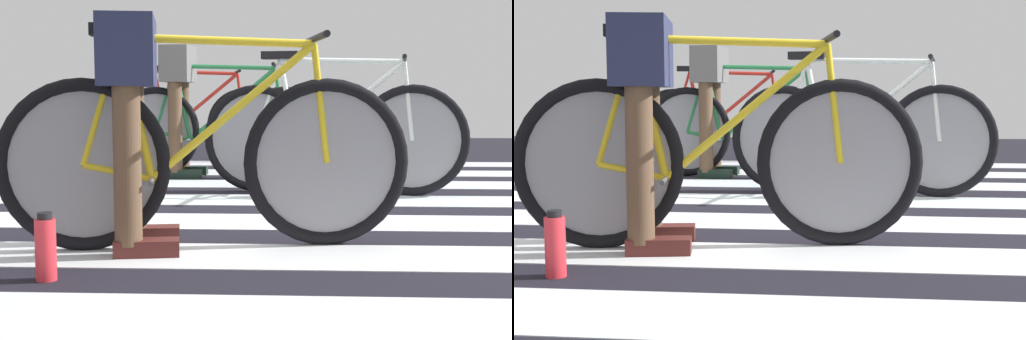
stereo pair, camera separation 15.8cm
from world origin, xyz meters
TOP-DOWN VIEW (x-y plane):
  - ground at (0.00, 0.00)m, footprint 18.00×14.00m
  - crosswalk_markings at (0.02, 0.14)m, footprint 5.45×5.75m
  - bicycle_1_of_4 at (-0.38, -0.84)m, footprint 1.72×0.53m
  - cyclist_1_of_4 at (-0.69, -0.89)m, footprint 0.37×0.44m
  - bicycle_2_of_4 at (0.25, 0.81)m, footprint 1.72×0.54m
  - bicycle_3_of_4 at (-0.59, 1.71)m, footprint 1.74×0.52m
  - cyclist_3_of_4 at (-0.90, 1.73)m, footprint 0.33×0.42m
  - bicycle_4_of_4 at (-0.98, 2.94)m, footprint 1.72×0.53m
  - water_bottle at (-0.88, -1.39)m, footprint 0.07×0.07m

SIDE VIEW (x-z plane):
  - ground at x=0.00m, z-range 0.00..0.02m
  - crosswalk_markings at x=0.02m, z-range 0.02..0.02m
  - water_bottle at x=-0.88m, z-range 0.01..0.25m
  - bicycle_1_of_4 at x=-0.38m, z-range -0.06..0.87m
  - bicycle_2_of_4 at x=0.25m, z-range -0.06..0.87m
  - bicycle_3_of_4 at x=-0.59m, z-range -0.06..0.87m
  - bicycle_4_of_4 at x=-0.98m, z-range -0.06..0.87m
  - cyclist_1_of_4 at x=-0.69m, z-range 0.16..1.12m
  - cyclist_3_of_4 at x=-0.90m, z-range 0.17..1.20m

